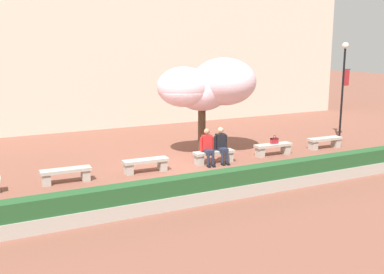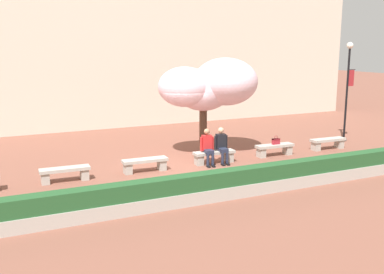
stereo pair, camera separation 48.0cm
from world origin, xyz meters
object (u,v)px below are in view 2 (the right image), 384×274
at_px(person_seated_right, 222,144).
at_px(handbag, 276,141).
at_px(person_seated_left, 208,145).
at_px(stone_bench_far_east, 328,142).
at_px(cherry_tree_main, 209,85).
at_px(stone_bench_center, 145,163).
at_px(lamp_post_with_banner, 348,83).
at_px(stone_bench_near_west, 65,173).
at_px(stone_bench_near_east, 214,155).
at_px(stone_bench_east_end, 275,148).

xyz_separation_m(person_seated_right, handbag, (2.41, 0.06, -0.12)).
bearing_deg(person_seated_left, stone_bench_far_east, 0.54).
bearing_deg(person_seated_left, cherry_tree_main, 61.51).
relative_size(stone_bench_center, lamp_post_with_banner, 0.36).
xyz_separation_m(stone_bench_center, lamp_post_with_banner, (9.72, 1.02, 2.29)).
bearing_deg(cherry_tree_main, lamp_post_with_banner, -3.33).
relative_size(stone_bench_near_west, stone_bench_far_east, 1.00).
relative_size(stone_bench_near_east, person_seated_right, 1.20).
relative_size(stone_bench_far_east, person_seated_left, 1.20).
distance_m(stone_bench_near_east, person_seated_left, 0.50).
height_order(cherry_tree_main, lamp_post_with_banner, lamp_post_with_banner).
distance_m(handbag, cherry_tree_main, 3.34).
bearing_deg(person_seated_left, person_seated_right, -0.03).
xyz_separation_m(stone_bench_center, cherry_tree_main, (3.12, 1.40, 2.38)).
distance_m(stone_bench_center, stone_bench_east_end, 5.26).
relative_size(stone_bench_center, stone_bench_far_east, 1.00).
height_order(stone_bench_east_end, handbag, handbag).
distance_m(stone_bench_near_east, handbag, 2.70).
xyz_separation_m(person_seated_left, lamp_post_with_banner, (7.39, 1.07, 1.88)).
bearing_deg(person_seated_right, lamp_post_with_banner, 8.91).
distance_m(stone_bench_far_east, person_seated_left, 5.57).
bearing_deg(stone_bench_center, lamp_post_with_banner, 5.97).
distance_m(stone_bench_near_east, lamp_post_with_banner, 7.52).
bearing_deg(person_seated_left, stone_bench_east_end, 1.03).
bearing_deg(stone_bench_near_east, handbag, 0.25).
height_order(stone_bench_near_west, handbag, handbag).
bearing_deg(stone_bench_far_east, handbag, 179.73).
distance_m(stone_bench_center, handbag, 5.32).
bearing_deg(stone_bench_near_east, lamp_post_with_banner, 8.15).
xyz_separation_m(stone_bench_far_east, person_seated_right, (-4.98, -0.05, 0.40)).
relative_size(person_seated_left, cherry_tree_main, 0.34).
xyz_separation_m(cherry_tree_main, lamp_post_with_banner, (6.60, -0.38, -0.10)).
height_order(stone_bench_near_west, stone_bench_near_east, same).
relative_size(handbag, cherry_tree_main, 0.09).
bearing_deg(lamp_post_with_banner, stone_bench_near_west, -175.30).
xyz_separation_m(stone_bench_center, person_seated_right, (2.90, -0.05, 0.40)).
distance_m(stone_bench_far_east, cherry_tree_main, 5.51).
bearing_deg(stone_bench_east_end, stone_bench_near_east, 180.00).
bearing_deg(handbag, stone_bench_near_east, -179.75).
height_order(stone_bench_center, handbag, handbag).
bearing_deg(cherry_tree_main, stone_bench_near_west, -166.32).
distance_m(stone_bench_near_east, person_seated_right, 0.49).
xyz_separation_m(person_seated_left, person_seated_right, (0.57, -0.00, 0.00)).
height_order(person_seated_left, person_seated_right, same).
xyz_separation_m(stone_bench_near_west, cherry_tree_main, (5.75, 1.40, 2.38)).
relative_size(stone_bench_center, person_seated_right, 1.20).
bearing_deg(person_seated_right, stone_bench_far_east, 0.61).
bearing_deg(stone_bench_far_east, lamp_post_with_banner, 28.94).
distance_m(stone_bench_east_end, person_seated_left, 2.95).
bearing_deg(handbag, stone_bench_far_east, -0.27).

